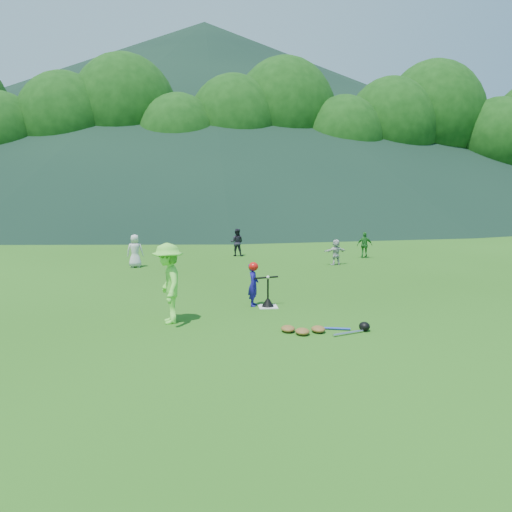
# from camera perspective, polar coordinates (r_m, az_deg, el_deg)

# --- Properties ---
(ground) EXTENTS (120.00, 120.00, 0.00)m
(ground) POSITION_cam_1_polar(r_m,az_deg,el_deg) (12.15, 1.36, -5.85)
(ground) COLOR #255513
(ground) RESTS_ON ground
(home_plate) EXTENTS (0.45, 0.45, 0.02)m
(home_plate) POSITION_cam_1_polar(r_m,az_deg,el_deg) (12.15, 1.36, -5.81)
(home_plate) COLOR silver
(home_plate) RESTS_ON ground
(baseball) EXTENTS (0.08, 0.08, 0.08)m
(baseball) POSITION_cam_1_polar(r_m,az_deg,el_deg) (11.99, 1.37, -2.43)
(baseball) COLOR white
(baseball) RESTS_ON batting_tee
(batter_child) EXTENTS (0.32, 0.43, 1.05)m
(batter_child) POSITION_cam_1_polar(r_m,az_deg,el_deg) (12.17, -0.30, -3.29)
(batter_child) COLOR navy
(batter_child) RESTS_ON ground
(adult_coach) EXTENTS (0.80, 1.20, 1.72)m
(adult_coach) POSITION_cam_1_polar(r_m,az_deg,el_deg) (10.78, -10.00, -3.09)
(adult_coach) COLOR #72EA45
(adult_coach) RESTS_ON ground
(fielder_a) EXTENTS (0.58, 0.38, 1.19)m
(fielder_a) POSITION_cam_1_polar(r_m,az_deg,el_deg) (18.41, -13.66, 0.57)
(fielder_a) COLOR silver
(fielder_a) RESTS_ON ground
(fielder_b) EXTENTS (0.65, 0.57, 1.15)m
(fielder_b) POSITION_cam_1_polar(r_m,az_deg,el_deg) (20.81, -2.20, 1.57)
(fielder_b) COLOR black
(fielder_b) RESTS_ON ground
(fielder_c) EXTENTS (0.65, 0.33, 1.06)m
(fielder_c) POSITION_cam_1_polar(r_m,az_deg,el_deg) (20.69, 12.31, 1.23)
(fielder_c) COLOR #227327
(fielder_c) RESTS_ON ground
(fielder_d) EXTENTS (0.93, 0.49, 0.95)m
(fielder_d) POSITION_cam_1_polar(r_m,az_deg,el_deg) (18.70, 9.12, 0.44)
(fielder_d) COLOR silver
(fielder_d) RESTS_ON ground
(batting_tee) EXTENTS (0.30, 0.30, 0.68)m
(batting_tee) POSITION_cam_1_polar(r_m,az_deg,el_deg) (12.12, 1.36, -5.26)
(batting_tee) COLOR black
(batting_tee) RESTS_ON home_plate
(batter_gear) EXTENTS (0.73, 0.26, 0.41)m
(batter_gear) POSITION_cam_1_polar(r_m,az_deg,el_deg) (12.09, -0.19, -1.32)
(batter_gear) COLOR red
(batter_gear) RESTS_ON ground
(equipment_pile) EXTENTS (1.80, 0.64, 0.19)m
(equipment_pile) POSITION_cam_1_polar(r_m,az_deg,el_deg) (10.18, 7.16, -8.30)
(equipment_pile) COLOR olive
(equipment_pile) RESTS_ON ground
(outfield_fence) EXTENTS (70.07, 0.08, 1.33)m
(outfield_fence) POSITION_cam_1_polar(r_m,az_deg,el_deg) (39.77, -4.24, 4.82)
(outfield_fence) COLOR gray
(outfield_fence) RESTS_ON ground
(tree_line) EXTENTS (70.04, 11.40, 14.82)m
(tree_line) POSITION_cam_1_polar(r_m,az_deg,el_deg) (45.85, -4.39, 14.65)
(tree_line) COLOR #382314
(tree_line) RESTS_ON ground
(distant_hills) EXTENTS (155.00, 140.00, 32.00)m
(distant_hills) POSITION_cam_1_polar(r_m,az_deg,el_deg) (94.46, -10.56, 15.26)
(distant_hills) COLOR black
(distant_hills) RESTS_ON ground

